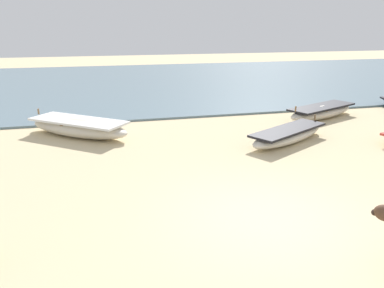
% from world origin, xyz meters
% --- Properties ---
extents(ground, '(80.00, 80.00, 0.00)m').
position_xyz_m(ground, '(0.00, 0.00, 0.00)').
color(ground, beige).
extents(sea_water, '(60.00, 20.00, 0.08)m').
position_xyz_m(sea_water, '(0.00, 18.35, 0.04)').
color(sea_water, slate).
rests_on(sea_water, ground).
extents(fishing_boat_0, '(3.68, 3.32, 0.77)m').
position_xyz_m(fishing_boat_0, '(-3.68, 6.83, 0.31)').
color(fishing_boat_0, beige).
rests_on(fishing_boat_0, ground).
extents(fishing_boat_3, '(3.45, 2.47, 0.64)m').
position_xyz_m(fishing_boat_3, '(2.75, 4.51, 0.24)').
color(fishing_boat_3, beige).
rests_on(fishing_boat_3, ground).
extents(fishing_boat_4, '(3.69, 2.33, 0.68)m').
position_xyz_m(fishing_boat_4, '(5.58, 7.14, 0.27)').
color(fishing_boat_4, beige).
rests_on(fishing_boat_4, ground).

